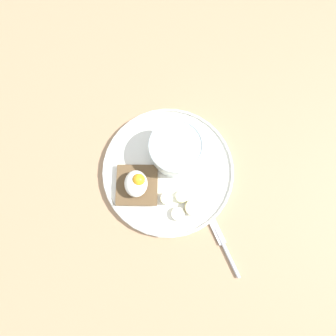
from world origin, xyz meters
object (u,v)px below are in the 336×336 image
object	(u,v)px
banana_slice_back	(166,199)
banana_slice_front	(182,197)
banana_slice_right	(192,208)
oatmeal_bowl	(176,149)
poached_egg	(136,183)
banana_slice_left	(178,214)
knife	(223,245)
toast_slice	(137,185)

from	to	relation	value
banana_slice_back	banana_slice_front	bearing A→B (deg)	-87.13
banana_slice_front	banana_slice_back	size ratio (longest dim) A/B	1.07
banana_slice_front	banana_slice_right	distance (cm)	3.27
banana_slice_back	banana_slice_right	world-z (taller)	banana_slice_right
oatmeal_bowl	poached_egg	xyz separation A→B (cm)	(-6.82, 8.77, 0.10)
oatmeal_bowl	banana_slice_back	xyz separation A→B (cm)	(-10.25, 2.71, -2.28)
banana_slice_left	knife	size ratio (longest dim) A/B	0.28
banana_slice_back	knife	distance (cm)	15.58
banana_slice_front	knife	size ratio (longest dim) A/B	0.25
banana_slice_right	banana_slice_left	bearing A→B (deg)	108.95
oatmeal_bowl	banana_slice_left	world-z (taller)	oatmeal_bowl
banana_slice_front	knife	world-z (taller)	banana_slice_front
toast_slice	banana_slice_left	size ratio (longest dim) A/B	2.51
toast_slice	poached_egg	distance (cm)	2.38
oatmeal_bowl	banana_slice_front	bearing A→B (deg)	-176.58
banana_slice_back	knife	xyz separation A→B (cm)	(-10.45, -11.47, -1.36)
poached_egg	banana_slice_front	world-z (taller)	poached_egg
banana_slice_front	banana_slice_right	bearing A→B (deg)	-139.59
banana_slice_front	oatmeal_bowl	bearing A→B (deg)	3.42
oatmeal_bowl	knife	bearing A→B (deg)	-157.06
oatmeal_bowl	banana_slice_right	world-z (taller)	oatmeal_bowl
banana_slice_front	toast_slice	bearing A→B (deg)	71.61
poached_egg	banana_slice_right	size ratio (longest dim) A/B	1.25
oatmeal_bowl	banana_slice_back	world-z (taller)	oatmeal_bowl
banana_slice_left	banana_slice_right	xyz separation A→B (cm)	(1.09, -3.17, 0.30)
oatmeal_bowl	banana_slice_right	size ratio (longest dim) A/B	2.55
banana_slice_back	banana_slice_right	size ratio (longest dim) A/B	0.71
toast_slice	banana_slice_front	xyz separation A→B (cm)	(-3.16, -9.50, -0.19)
banana_slice_back	banana_slice_left	bearing A→B (deg)	-146.35
banana_slice_left	poached_egg	bearing A→B (deg)	50.61
oatmeal_bowl	banana_slice_back	distance (cm)	10.84
knife	banana_slice_left	bearing A→B (deg)	52.59
toast_slice	banana_slice_back	size ratio (longest dim) A/B	2.96
banana_slice_left	banana_slice_back	distance (cm)	4.10
banana_slice_front	banana_slice_left	distance (cm)	3.72
toast_slice	banana_slice_front	distance (cm)	10.01
poached_egg	banana_slice_left	xyz separation A→B (cm)	(-6.83, -8.32, -2.59)
toast_slice	banana_slice_right	world-z (taller)	banana_slice_right
oatmeal_bowl	toast_slice	bearing A→B (deg)	127.88
banana_slice_left	knife	xyz separation A→B (cm)	(-7.04, -9.21, -1.14)
toast_slice	poached_egg	world-z (taller)	poached_egg
oatmeal_bowl	knife	xyz separation A→B (cm)	(-20.70, -8.76, -3.63)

